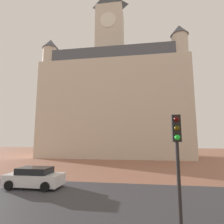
{
  "coord_description": "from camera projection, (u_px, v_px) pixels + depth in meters",
  "views": [
    {
      "loc": [
        2.62,
        -2.01,
        3.5
      ],
      "look_at": [
        0.45,
        12.17,
        5.59
      ],
      "focal_mm": 29.46,
      "sensor_mm": 36.0,
      "label": 1
    }
  ],
  "objects": [
    {
      "name": "traffic_light_pole",
      "position": [
        177.0,
        154.0,
        6.01
      ],
      "size": [
        0.28,
        0.34,
        4.3
      ],
      "color": "black",
      "rests_on": "ground_plane"
    },
    {
      "name": "car_white",
      "position": [
        35.0,
        178.0,
        13.38
      ],
      "size": [
        4.06,
        2.0,
        1.42
      ],
      "color": "silver",
      "rests_on": "ground_plane"
    },
    {
      "name": "ground_plane",
      "position": [
        100.0,
        194.0,
        11.64
      ],
      "size": [
        120.0,
        120.0,
        0.0
      ],
      "primitive_type": "plane",
      "color": "#93604C"
    },
    {
      "name": "street_asphalt_strip",
      "position": [
        97.0,
        199.0,
        10.81
      ],
      "size": [
        120.0,
        7.94,
        0.0
      ],
      "primitive_type": "cube",
      "color": "#38383D",
      "rests_on": "ground_plane"
    },
    {
      "name": "landmark_building",
      "position": [
        114.0,
        101.0,
        37.69
      ],
      "size": [
        28.28,
        11.41,
        35.74
      ],
      "color": "beige",
      "rests_on": "ground_plane"
    }
  ]
}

